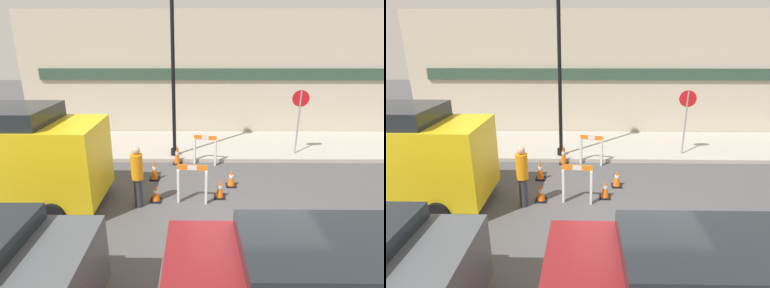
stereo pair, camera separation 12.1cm
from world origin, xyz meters
The scene contains 15 objects.
ground_plane centered at (0.00, 0.00, 0.00)m, with size 60.00×60.00×0.00m, color #4C4C4F.
sidewalk_slab centered at (0.00, 6.31, 0.07)m, with size 18.00×3.62×0.14m.
storefront_facade centered at (0.00, 8.20, 2.75)m, with size 18.00×0.22×5.50m.
streetlamp_post centered at (-1.87, 4.94, 4.00)m, with size 0.44×0.44×6.09m.
stop_sign centered at (2.69, 5.16, 1.74)m, with size 0.60×0.11×2.39m.
barricade_0 centered at (-0.76, 4.35, 0.58)m, with size 0.81×0.32×1.08m.
barricade_1 centered at (-1.19, 1.64, 0.59)m, with size 0.82×0.22×1.10m.
traffic_cone_0 centered at (-1.75, 4.40, 0.34)m, with size 0.30×0.30×0.70m.
traffic_cone_1 centered at (-0.02, 2.63, 0.26)m, with size 0.30×0.30×0.55m.
traffic_cone_2 centered at (-2.40, 3.08, 0.33)m, with size 0.30×0.30×0.68m.
traffic_cone_3 centered at (-2.19, 1.71, 0.24)m, with size 0.30×0.30×0.50m.
traffic_cone_4 centered at (-0.43, 1.92, 0.27)m, with size 0.30×0.30×0.56m.
person_worker centered at (-2.60, 1.44, 0.91)m, with size 0.43×0.43×1.68m.
parked_car_1 centered at (0.74, -2.20, 0.93)m, with size 4.58×1.84×1.63m.
work_van centered at (-6.02, 1.50, 1.44)m, with size 5.04×2.15×2.66m.
Camera 1 is at (-1.15, -5.57, 4.11)m, focal length 28.00 mm.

